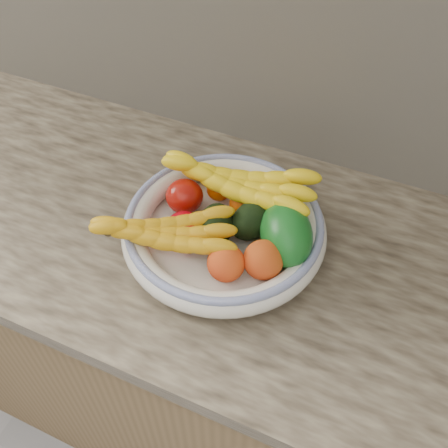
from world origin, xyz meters
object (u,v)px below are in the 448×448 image
green_mango (286,234)px  banana_bunch_front (165,235)px  banana_bunch_back (237,186)px  fruit_bowl (224,228)px

green_mango → banana_bunch_front: bearing=174.8°
green_mango → banana_bunch_back: (-0.12, 0.07, 0.01)m
banana_bunch_back → banana_bunch_front: 0.18m
green_mango → banana_bunch_front: size_ratio=0.52×
fruit_bowl → green_mango: (0.12, 0.01, 0.03)m
fruit_bowl → banana_bunch_back: 0.09m
banana_bunch_back → fruit_bowl: bearing=-88.7°
fruit_bowl → banana_bunch_back: banana_bunch_back is taller
fruit_bowl → green_mango: 0.12m
green_mango → banana_bunch_back: green_mango is taller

